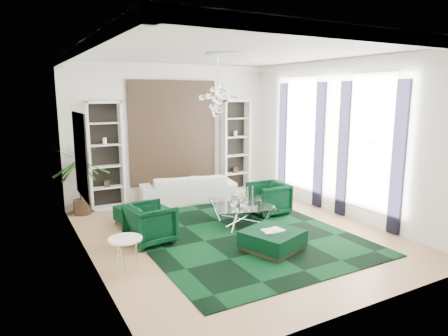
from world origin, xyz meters
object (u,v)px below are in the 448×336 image
ottoman_side (141,216)px  side_table (126,254)px  sofa (188,188)px  ottoman_front (272,240)px  coffee_table (241,213)px  palm (79,170)px  armchair_right (268,198)px  armchair_left (150,224)px

ottoman_side → side_table: (-0.96, -2.19, 0.06)m
sofa → ottoman_front: (-0.01, -4.05, -0.18)m
ottoman_side → ottoman_front: ottoman_side is taller
coffee_table → ottoman_side: size_ratio=1.38×
coffee_table → palm: palm is taller
armchair_right → palm: palm is taller
coffee_table → side_table: bearing=-158.4°
ottoman_side → side_table: 2.39m
armchair_left → palm: palm is taller
coffee_table → palm: (-3.15, 2.51, 0.90)m
armchair_left → armchair_right: (3.22, 0.46, -0.00)m
armchair_right → side_table: size_ratio=1.53×
armchair_left → ottoman_side: (0.17, 1.18, -0.19)m
sofa → side_table: sofa is taller
armchair_left → ottoman_front: (1.93, -1.52, -0.21)m
ottoman_side → side_table: bearing=-113.6°
ottoman_side → side_table: size_ratio=1.67×
coffee_table → ottoman_front: size_ratio=1.35×
armchair_left → side_table: 1.29m
palm → armchair_right: bearing=-28.6°
ottoman_front → palm: 5.15m
sofa → armchair_right: armchair_right is taller
ottoman_side → ottoman_front: size_ratio=0.98×
armchair_right → armchair_left: bearing=-78.6°
coffee_table → side_table: size_ratio=2.30×
ottoman_side → armchair_left: bearing=-98.4°
sofa → palm: (-2.82, 0.17, 0.75)m
armchair_left → ottoman_side: size_ratio=0.92×
ottoman_side → coffee_table: bearing=-25.2°
armchair_right → ottoman_front: size_ratio=0.89×
sofa → ottoman_side: size_ratio=2.70×
sofa → ottoman_front: size_ratio=2.64×
ottoman_front → ottoman_side: bearing=123.0°
armchair_right → ottoman_side: 3.14m
side_table → armchair_left: bearing=52.4°
ottoman_front → armchair_right: bearing=56.8°
armchair_right → coffee_table: size_ratio=0.66×
sofa → armchair_left: armchair_left is taller
palm → ottoman_side: bearing=-55.3°
armchair_left → ottoman_side: armchair_left is taller
palm → ottoman_front: bearing=-56.4°
armchair_right → coffee_table: bearing=-71.0°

